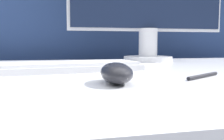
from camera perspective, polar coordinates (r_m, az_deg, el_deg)
partition_panel at (r=1.36m, az=-10.71°, el=-0.05°), size 5.00×0.03×1.33m
computer_mouse_near at (r=0.48m, az=0.96°, el=-0.64°), size 0.06×0.12×0.04m
keyboard at (r=0.71m, az=-9.20°, el=0.72°), size 0.39×0.20×0.02m
pen at (r=0.59m, az=19.23°, el=-1.20°), size 0.11×0.08×0.01m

